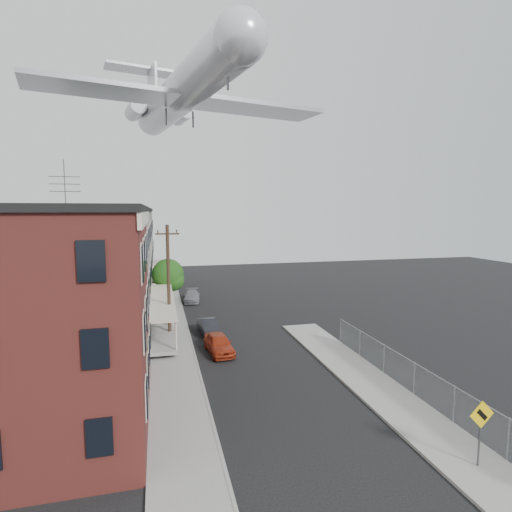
% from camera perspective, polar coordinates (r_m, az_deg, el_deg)
% --- Properties ---
extents(ground, '(120.00, 120.00, 0.00)m').
position_cam_1_polar(ground, '(17.68, 11.18, -28.31)').
color(ground, black).
rests_on(ground, ground).
extents(sidewalk_left, '(3.00, 62.00, 0.12)m').
position_cam_1_polar(sidewalk_left, '(38.41, -12.33, -8.74)').
color(sidewalk_left, gray).
rests_on(sidewalk_left, ground).
extents(sidewalk_right, '(3.00, 26.00, 0.12)m').
position_cam_1_polar(sidewalk_right, '(24.58, 17.17, -17.80)').
color(sidewalk_right, gray).
rests_on(sidewalk_right, ground).
extents(curb_left, '(0.15, 62.00, 0.14)m').
position_cam_1_polar(curb_left, '(38.46, -10.15, -8.65)').
color(curb_left, gray).
rests_on(curb_left, ground).
extents(curb_right, '(0.15, 26.00, 0.14)m').
position_cam_1_polar(curb_right, '(23.91, 14.03, -18.39)').
color(curb_right, gray).
rests_on(curb_right, ground).
extents(corner_building, '(10.31, 12.30, 12.15)m').
position_cam_1_polar(corner_building, '(21.42, -29.06, -7.55)').
color(corner_building, '#3E1813').
rests_on(corner_building, ground).
extents(row_house_a, '(11.98, 7.00, 10.30)m').
position_cam_1_polar(row_house_a, '(30.50, -24.38, -3.38)').
color(row_house_a, slate).
rests_on(row_house_a, ground).
extents(row_house_b, '(11.98, 7.00, 10.30)m').
position_cam_1_polar(row_house_b, '(37.33, -22.47, -1.58)').
color(row_house_b, gray).
rests_on(row_house_b, ground).
extents(row_house_c, '(11.98, 7.00, 10.30)m').
position_cam_1_polar(row_house_c, '(44.21, -21.14, -0.34)').
color(row_house_c, slate).
rests_on(row_house_c, ground).
extents(row_house_d, '(11.98, 7.00, 10.30)m').
position_cam_1_polar(row_house_d, '(51.12, -20.18, 0.57)').
color(row_house_d, gray).
rests_on(row_house_d, ground).
extents(row_house_e, '(11.98, 7.00, 10.30)m').
position_cam_1_polar(row_house_e, '(58.05, -19.45, 1.26)').
color(row_house_e, slate).
rests_on(row_house_e, ground).
extents(chainlink_fence, '(0.06, 18.06, 1.90)m').
position_cam_1_polar(chainlink_fence, '(24.23, 21.68, -15.94)').
color(chainlink_fence, gray).
rests_on(chainlink_fence, ground).
extents(warning_sign, '(1.10, 0.11, 2.80)m').
position_cam_1_polar(warning_sign, '(18.84, 29.45, -20.10)').
color(warning_sign, '#515156').
rests_on(warning_sign, ground).
extents(utility_pole, '(1.80, 0.26, 9.00)m').
position_cam_1_polar(utility_pole, '(31.54, -12.39, -3.48)').
color(utility_pole, black).
rests_on(utility_pole, ground).
extents(street_tree, '(3.22, 3.20, 5.20)m').
position_cam_1_polar(street_tree, '(41.54, -12.29, -2.80)').
color(street_tree, black).
rests_on(street_tree, ground).
extents(car_near, '(1.98, 4.14, 1.37)m').
position_cam_1_polar(car_near, '(29.04, -5.32, -12.36)').
color(car_near, '#A62F15').
rests_on(car_near, ground).
extents(car_mid, '(1.57, 3.76, 1.21)m').
position_cam_1_polar(car_mid, '(33.33, -6.80, -10.02)').
color(car_mid, black).
rests_on(car_mid, ground).
extents(car_far, '(2.13, 4.31, 1.20)m').
position_cam_1_polar(car_far, '(45.09, -9.16, -5.69)').
color(car_far, gray).
rests_on(car_far, ground).
extents(airplane, '(24.75, 28.29, 8.14)m').
position_cam_1_polar(airplane, '(38.16, -10.74, 21.82)').
color(airplane, silver).
rests_on(airplane, ground).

